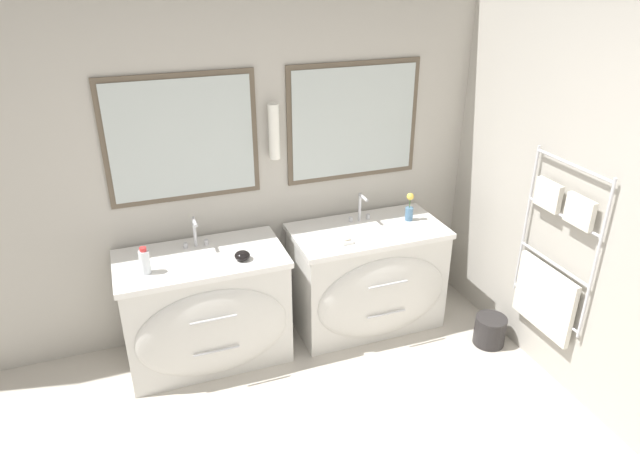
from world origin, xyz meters
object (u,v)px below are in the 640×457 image
at_px(vanity_right, 368,278).
at_px(amenity_bowl, 242,256).
at_px(toiletry_bottle, 145,261).
at_px(vanity_left, 206,310).
at_px(flower_vase, 409,209).
at_px(waste_bin, 490,330).

xyz_separation_m(vanity_right, amenity_bowl, (-0.95, -0.10, 0.42)).
xyz_separation_m(toiletry_bottle, amenity_bowl, (0.60, -0.04, -0.05)).
bearing_deg(vanity_left, toiletry_bottle, -170.25).
bearing_deg(flower_vase, amenity_bowl, -172.61).
distance_m(toiletry_bottle, waste_bin, 2.46).
height_order(vanity_left, waste_bin, vanity_left).
bearing_deg(vanity_right, amenity_bowl, -174.02).
distance_m(toiletry_bottle, amenity_bowl, 0.60).
bearing_deg(waste_bin, amenity_bowl, 165.57).
bearing_deg(waste_bin, toiletry_bottle, 168.27).
xyz_separation_m(amenity_bowl, flower_vase, (1.30, 0.17, 0.06)).
relative_size(toiletry_bottle, amenity_bowl, 1.76).
relative_size(amenity_bowl, flower_vase, 0.47).
bearing_deg(vanity_left, amenity_bowl, -21.74).
height_order(vanity_left, amenity_bowl, amenity_bowl).
distance_m(toiletry_bottle, flower_vase, 1.90).
xyz_separation_m(vanity_right, toiletry_bottle, (-1.55, -0.06, 0.48)).
distance_m(vanity_right, toiletry_bottle, 1.62).
height_order(amenity_bowl, flower_vase, flower_vase).
bearing_deg(waste_bin, vanity_right, 144.01).
xyz_separation_m(vanity_right, flower_vase, (0.34, 0.07, 0.49)).
relative_size(vanity_left, flower_vase, 5.11).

